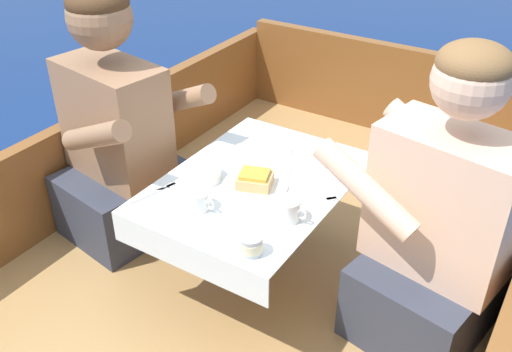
{
  "coord_description": "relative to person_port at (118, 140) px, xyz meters",
  "views": [
    {
      "loc": [
        0.83,
        -1.26,
        1.65
      ],
      "look_at": [
        0.0,
        0.06,
        0.66
      ],
      "focal_mm": 40.0,
      "sensor_mm": 36.0,
      "label": 1
    }
  ],
  "objects": [
    {
      "name": "bowl_port_near",
      "position": [
        0.68,
        0.27,
        0.02
      ],
      "size": [
        0.14,
        0.14,
        0.04
      ],
      "color": "white",
      "rests_on": "cockpit_table"
    },
    {
      "name": "gunwale_port",
      "position": [
        -0.26,
        -0.03,
        -0.19
      ],
      "size": [
        0.06,
        2.8,
        0.4
      ],
      "primitive_type": "cube",
      "color": "brown",
      "rests_on": "boat_deck"
    },
    {
      "name": "cockpit_table",
      "position": [
        0.58,
        0.03,
        -0.05
      ],
      "size": [
        0.55,
        0.75,
        0.39
      ],
      "color": "#B2B2B7",
      "rests_on": "boat_deck"
    },
    {
      "name": "gunwale_starboard",
      "position": [
        1.41,
        -0.03,
        -0.19
      ],
      "size": [
        0.06,
        2.8,
        0.4
      ],
      "primitive_type": "cube",
      "color": "brown",
      "rests_on": "boat_deck"
    },
    {
      "name": "person_port",
      "position": [
        0.0,
        0.0,
        0.0
      ],
      "size": [
        0.57,
        0.51,
        0.96
      ],
      "rotation": [
        0.0,
        0.0,
        -0.16
      ],
      "color": "#333847",
      "rests_on": "boat_deck"
    },
    {
      "name": "coffee_cup_starboard",
      "position": [
        0.51,
        -0.19,
        0.03
      ],
      "size": [
        0.11,
        0.08,
        0.06
      ],
      "color": "white",
      "rests_on": "cockpit_table"
    },
    {
      "name": "bow_coaming",
      "position": [
        0.58,
        1.35,
        -0.16
      ],
      "size": [
        1.61,
        0.06,
        0.46
      ],
      "primitive_type": "cube",
      "color": "brown",
      "rests_on": "boat_deck"
    },
    {
      "name": "utensil_knife_starboard",
      "position": [
        0.64,
        0.13,
        0.0
      ],
      "size": [
        0.08,
        0.16,
        0.0
      ],
      "rotation": [
        0.0,
        0.0,
        1.98
      ],
      "color": "silver",
      "rests_on": "cockpit_table"
    },
    {
      "name": "plate_bread",
      "position": [
        0.49,
        0.22,
        0.01
      ],
      "size": [
        0.2,
        0.2,
        0.01
      ],
      "color": "white",
      "rests_on": "cockpit_table"
    },
    {
      "name": "utensil_spoon_center",
      "position": [
        0.4,
        -0.13,
        0.0
      ],
      "size": [
        0.14,
        0.12,
        0.01
      ],
      "rotation": [
        0.0,
        0.0,
        0.74
      ],
      "color": "silver",
      "rests_on": "cockpit_table"
    },
    {
      "name": "utensil_fork_starboard",
      "position": [
        0.35,
        -0.18,
        0.0
      ],
      "size": [
        0.07,
        0.17,
        0.0
      ],
      "rotation": [
        0.0,
        0.0,
        1.27
      ],
      "color": "silver",
      "rests_on": "cockpit_table"
    },
    {
      "name": "sandwich",
      "position": [
        0.59,
        -0.0,
        0.03
      ],
      "size": [
        0.13,
        0.12,
        0.05
      ],
      "rotation": [
        0.0,
        0.0,
        0.34
      ],
      "color": "tan",
      "rests_on": "plate_sandwich"
    },
    {
      "name": "person_starboard",
      "position": [
        1.15,
        0.11,
        -0.01
      ],
      "size": [
        0.57,
        0.52,
        0.95
      ],
      "rotation": [
        0.0,
        0.0,
        2.95
      ],
      "color": "#333847",
      "rests_on": "boat_deck"
    },
    {
      "name": "utensil_fork_port",
      "position": [
        0.79,
        0.03,
        0.0
      ],
      "size": [
        0.13,
        0.14,
        0.0
      ],
      "rotation": [
        0.0,
        0.0,
        0.82
      ],
      "color": "silver",
      "rests_on": "cockpit_table"
    },
    {
      "name": "plate_sandwich",
      "position": [
        0.59,
        -0.0,
        0.01
      ],
      "size": [
        0.21,
        0.21,
        0.01
      ],
      "color": "white",
      "rests_on": "cockpit_table"
    },
    {
      "name": "ground_plane",
      "position": [
        0.58,
        -0.03,
        -0.64
      ],
      "size": [
        60.0,
        60.0,
        0.0
      ],
      "primitive_type": "plane",
      "color": "navy"
    },
    {
      "name": "coffee_cup_port",
      "position": [
        0.76,
        -0.09,
        0.04
      ],
      "size": [
        0.11,
        0.08,
        0.07
      ],
      "color": "white",
      "rests_on": "cockpit_table"
    },
    {
      "name": "tin_can",
      "position": [
        0.76,
        -0.28,
        0.03
      ],
      "size": [
        0.07,
        0.07,
        0.05
      ],
      "color": "silver",
      "rests_on": "cockpit_table"
    },
    {
      "name": "bowl_starboard_near",
      "position": [
        0.42,
        -0.05,
        0.02
      ],
      "size": [
        0.12,
        0.12,
        0.04
      ],
      "color": "white",
      "rests_on": "cockpit_table"
    },
    {
      "name": "boat_deck",
      "position": [
        0.58,
        -0.03,
        -0.52
      ],
      "size": [
        1.73,
        2.8,
        0.25
      ],
      "primitive_type": "cube",
      "color": "#A87F4C",
      "rests_on": "ground_plane"
    },
    {
      "name": "utensil_knife_port",
      "position": [
        0.79,
        0.25,
        0.0
      ],
      "size": [
        0.03,
        0.17,
        0.0
      ],
      "rotation": [
        0.0,
        0.0,
        1.66
      ],
      "color": "silver",
      "rests_on": "cockpit_table"
    }
  ]
}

